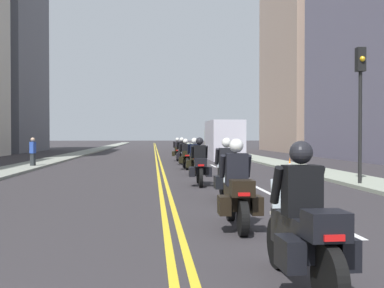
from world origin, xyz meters
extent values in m
plane|color=#302C2F|center=(0.00, 48.00, 0.00)|extent=(264.00, 264.00, 0.00)
cube|color=gray|center=(-7.19, 48.00, 0.06)|extent=(2.08, 144.00, 0.12)
cube|color=#939B89|center=(7.19, 48.00, 0.06)|extent=(2.08, 144.00, 0.12)
cube|color=yellow|center=(-0.12, 48.00, 0.00)|extent=(0.12, 132.00, 0.01)
cube|color=yellow|center=(0.12, 48.00, 0.00)|extent=(0.12, 132.00, 0.01)
cube|color=silver|center=(3.07, 8.00, 0.00)|extent=(0.14, 2.40, 0.01)
cube|color=silver|center=(3.07, 14.00, 0.00)|extent=(0.14, 2.40, 0.01)
cube|color=silver|center=(3.07, 20.00, 0.00)|extent=(0.14, 2.40, 0.01)
cube|color=silver|center=(3.07, 26.00, 0.00)|extent=(0.14, 2.40, 0.01)
cube|color=silver|center=(3.07, 32.00, 0.00)|extent=(0.14, 2.40, 0.01)
cube|color=silver|center=(3.07, 38.00, 0.00)|extent=(0.14, 2.40, 0.01)
cube|color=silver|center=(3.07, 44.00, 0.00)|extent=(0.14, 2.40, 0.01)
cube|color=silver|center=(3.07, 50.00, 0.00)|extent=(0.14, 2.40, 0.01)
cube|color=silver|center=(3.07, 56.00, 0.00)|extent=(0.14, 2.40, 0.01)
cube|color=tan|center=(17.61, 50.16, 11.49)|extent=(9.16, 15.49, 22.98)
cube|color=#2D3847|center=(22.20, 50.16, 5.74)|extent=(0.04, 13.01, 0.90)
cube|color=#2D3847|center=(22.20, 50.16, 9.96)|extent=(0.04, 13.01, 0.90)
cube|color=#2D3847|center=(22.20, 50.16, 14.17)|extent=(0.04, 13.01, 0.90)
cylinder|color=black|center=(1.25, 5.34, 0.33)|extent=(0.15, 0.67, 0.67)
cylinder|color=black|center=(1.31, 3.76, 0.33)|extent=(0.15, 0.67, 0.67)
cube|color=silver|center=(1.25, 5.34, 0.69)|extent=(0.15, 0.33, 0.04)
cube|color=black|center=(1.28, 4.55, 0.61)|extent=(0.37, 1.22, 0.40)
cube|color=black|center=(1.30, 3.84, 0.83)|extent=(0.41, 0.37, 0.28)
cube|color=red|center=(1.31, 3.65, 0.75)|extent=(0.20, 0.04, 0.06)
cube|color=black|center=(1.01, 4.06, 0.51)|extent=(0.22, 0.45, 0.32)
cube|color=black|center=(1.57, 4.08, 0.51)|extent=(0.22, 0.45, 0.32)
cube|color=#B2C1CC|center=(1.26, 5.05, 0.99)|extent=(0.36, 0.14, 0.36)
cube|color=black|center=(1.28, 4.50, 1.09)|extent=(0.41, 0.27, 0.56)
cylinder|color=black|center=(1.03, 4.64, 1.14)|extent=(0.11, 0.28, 0.45)
cylinder|color=black|center=(1.51, 4.66, 1.14)|extent=(0.11, 0.28, 0.45)
sphere|color=black|center=(1.28, 4.53, 1.51)|extent=(0.26, 0.26, 0.26)
cylinder|color=black|center=(1.19, 8.77, 0.31)|extent=(0.15, 0.61, 0.61)
cylinder|color=black|center=(1.16, 7.27, 0.31)|extent=(0.15, 0.61, 0.61)
cube|color=silver|center=(1.19, 8.77, 0.63)|extent=(0.15, 0.32, 0.04)
cube|color=black|center=(1.18, 8.02, 0.59)|extent=(0.35, 1.15, 0.40)
cube|color=black|center=(1.16, 7.35, 0.81)|extent=(0.41, 0.37, 0.28)
cube|color=red|center=(1.15, 7.16, 0.73)|extent=(0.20, 0.03, 0.06)
cube|color=black|center=(0.88, 7.58, 0.49)|extent=(0.21, 0.44, 0.32)
cube|color=black|center=(1.44, 7.56, 0.49)|extent=(0.21, 0.44, 0.32)
cube|color=#B2C1CC|center=(1.19, 8.50, 0.97)|extent=(0.36, 0.13, 0.36)
cube|color=black|center=(1.17, 7.97, 1.08)|extent=(0.41, 0.27, 0.59)
cylinder|color=black|center=(0.94, 8.13, 1.13)|extent=(0.11, 0.28, 0.45)
cylinder|color=black|center=(1.42, 8.12, 1.13)|extent=(0.11, 0.28, 0.45)
sphere|color=white|center=(1.17, 8.00, 1.52)|extent=(0.26, 0.26, 0.26)
cylinder|color=black|center=(1.59, 12.58, 0.34)|extent=(0.11, 0.68, 0.68)
cylinder|color=black|center=(1.58, 10.99, 0.34)|extent=(0.11, 0.68, 0.68)
cube|color=silver|center=(1.59, 12.58, 0.70)|extent=(0.14, 0.32, 0.04)
cube|color=black|center=(1.59, 11.79, 0.62)|extent=(0.33, 1.21, 0.40)
cube|color=black|center=(1.58, 11.07, 0.84)|extent=(0.40, 0.36, 0.28)
cube|color=red|center=(1.58, 10.88, 0.76)|extent=(0.20, 0.03, 0.06)
cube|color=black|center=(1.31, 11.31, 0.52)|extent=(0.20, 0.44, 0.32)
cube|color=black|center=(1.87, 11.31, 0.52)|extent=(0.20, 0.44, 0.32)
cube|color=#B2C1CC|center=(1.59, 12.30, 1.00)|extent=(0.36, 0.12, 0.36)
cube|color=black|center=(1.59, 11.74, 1.10)|extent=(0.40, 0.26, 0.56)
cylinder|color=black|center=(1.35, 11.89, 1.15)|extent=(0.10, 0.28, 0.45)
cylinder|color=black|center=(1.83, 11.89, 1.15)|extent=(0.10, 0.28, 0.45)
sphere|color=white|center=(1.59, 11.77, 1.52)|extent=(0.26, 0.26, 0.26)
cylinder|color=black|center=(1.28, 16.36, 0.32)|extent=(0.14, 0.65, 0.65)
cylinder|color=black|center=(1.21, 14.84, 0.32)|extent=(0.14, 0.65, 0.65)
cube|color=silver|center=(1.28, 16.36, 0.67)|extent=(0.15, 0.33, 0.04)
cube|color=black|center=(1.25, 15.60, 0.60)|extent=(0.37, 1.17, 0.40)
cube|color=black|center=(1.22, 14.91, 0.82)|extent=(0.41, 0.38, 0.28)
cube|color=red|center=(1.21, 14.72, 0.74)|extent=(0.20, 0.04, 0.06)
cube|color=black|center=(0.95, 15.15, 0.50)|extent=(0.22, 0.45, 0.32)
cube|color=black|center=(1.51, 15.13, 0.50)|extent=(0.22, 0.45, 0.32)
cube|color=#B2C1CC|center=(1.27, 16.08, 0.98)|extent=(0.36, 0.14, 0.36)
cube|color=black|center=(1.24, 15.55, 1.09)|extent=(0.41, 0.28, 0.58)
cylinder|color=black|center=(1.01, 15.71, 1.14)|extent=(0.11, 0.28, 0.45)
cylinder|color=black|center=(1.49, 15.69, 1.14)|extent=(0.11, 0.28, 0.45)
sphere|color=black|center=(1.25, 15.58, 1.52)|extent=(0.26, 0.26, 0.26)
cylinder|color=black|center=(1.46, 20.78, 0.32)|extent=(0.11, 0.65, 0.64)
cylinder|color=black|center=(1.45, 19.32, 0.32)|extent=(0.11, 0.65, 0.64)
cube|color=silver|center=(1.46, 20.78, 0.66)|extent=(0.14, 0.32, 0.04)
cube|color=black|center=(1.46, 20.05, 0.60)|extent=(0.33, 1.11, 0.40)
cube|color=black|center=(1.45, 19.40, 0.82)|extent=(0.40, 0.36, 0.28)
cube|color=red|center=(1.45, 19.21, 0.74)|extent=(0.20, 0.03, 0.06)
cube|color=black|center=(1.17, 19.62, 0.50)|extent=(0.20, 0.44, 0.32)
cube|color=black|center=(1.73, 19.61, 0.50)|extent=(0.20, 0.44, 0.32)
cube|color=#B2C1CC|center=(1.46, 20.52, 0.98)|extent=(0.36, 0.12, 0.36)
cube|color=black|center=(1.46, 20.00, 1.08)|extent=(0.40, 0.26, 0.55)
cylinder|color=black|center=(1.22, 20.15, 1.13)|extent=(0.10, 0.28, 0.45)
cylinder|color=black|center=(1.70, 20.15, 1.13)|extent=(0.10, 0.28, 0.45)
sphere|color=white|center=(1.46, 20.03, 1.49)|extent=(0.26, 0.26, 0.26)
cylinder|color=black|center=(1.30, 24.47, 0.31)|extent=(0.14, 0.62, 0.62)
cylinder|color=black|center=(1.34, 22.93, 0.31)|extent=(0.14, 0.62, 0.62)
cube|color=silver|center=(1.30, 24.47, 0.64)|extent=(0.15, 0.32, 0.04)
cube|color=black|center=(1.32, 23.70, 0.59)|extent=(0.35, 1.18, 0.40)
cube|color=black|center=(1.34, 23.01, 0.81)|extent=(0.41, 0.37, 0.28)
cube|color=red|center=(1.34, 22.82, 0.73)|extent=(0.20, 0.04, 0.06)
cube|color=black|center=(1.05, 23.23, 0.49)|extent=(0.21, 0.44, 0.32)
cube|color=black|center=(1.61, 23.25, 0.49)|extent=(0.21, 0.44, 0.32)
cube|color=#B2C1CC|center=(1.31, 24.20, 0.97)|extent=(0.36, 0.13, 0.36)
cube|color=black|center=(1.32, 23.65, 1.04)|extent=(0.41, 0.27, 0.50)
cylinder|color=black|center=(1.08, 23.80, 1.09)|extent=(0.11, 0.28, 0.45)
cylinder|color=black|center=(1.56, 23.81, 1.09)|extent=(0.11, 0.28, 0.45)
sphere|color=white|center=(1.32, 23.68, 1.43)|extent=(0.26, 0.26, 0.26)
cylinder|color=black|center=(1.32, 28.33, 0.34)|extent=(0.17, 0.68, 0.68)
cylinder|color=black|center=(1.41, 26.73, 0.34)|extent=(0.17, 0.68, 0.68)
cube|color=silver|center=(1.32, 28.33, 0.70)|extent=(0.16, 0.33, 0.04)
cube|color=black|center=(1.36, 27.53, 0.62)|extent=(0.38, 1.24, 0.40)
cube|color=black|center=(1.40, 26.81, 0.84)|extent=(0.42, 0.38, 0.28)
cube|color=red|center=(1.41, 26.62, 0.76)|extent=(0.20, 0.04, 0.06)
cube|color=black|center=(1.11, 27.03, 0.52)|extent=(0.22, 0.45, 0.32)
cube|color=black|center=(1.67, 27.06, 0.52)|extent=(0.22, 0.45, 0.32)
cube|color=#B2C1CC|center=(1.34, 28.04, 1.00)|extent=(0.37, 0.14, 0.36)
cube|color=black|center=(1.37, 27.48, 1.08)|extent=(0.41, 0.28, 0.53)
cylinder|color=black|center=(1.12, 27.62, 1.13)|extent=(0.11, 0.29, 0.45)
cylinder|color=black|center=(1.60, 27.64, 1.13)|extent=(0.11, 0.29, 0.45)
sphere|color=white|center=(1.37, 27.51, 1.49)|extent=(0.26, 0.26, 0.26)
cylinder|color=black|center=(1.35, 32.61, 0.32)|extent=(0.16, 0.65, 0.65)
cylinder|color=black|center=(1.30, 31.09, 0.32)|extent=(0.16, 0.65, 0.65)
cube|color=silver|center=(1.35, 32.61, 0.67)|extent=(0.15, 0.32, 0.04)
cube|color=black|center=(1.33, 31.85, 0.60)|extent=(0.36, 1.16, 0.40)
cube|color=black|center=(1.30, 31.17, 0.82)|extent=(0.41, 0.37, 0.28)
cube|color=red|center=(1.30, 30.98, 0.74)|extent=(0.20, 0.04, 0.06)
cube|color=black|center=(1.03, 31.40, 0.50)|extent=(0.21, 0.45, 0.32)
cube|color=black|center=(1.59, 31.39, 0.50)|extent=(0.21, 0.45, 0.32)
cube|color=#B2C1CC|center=(1.34, 32.33, 0.98)|extent=(0.36, 0.13, 0.36)
cube|color=black|center=(1.33, 31.80, 1.06)|extent=(0.41, 0.27, 0.52)
cylinder|color=black|center=(1.09, 31.96, 1.11)|extent=(0.11, 0.28, 0.45)
cylinder|color=black|center=(1.57, 31.94, 1.11)|extent=(0.11, 0.28, 0.45)
sphere|color=white|center=(1.33, 31.83, 1.47)|extent=(0.26, 0.26, 0.26)
cube|color=black|center=(5.41, 18.90, 0.01)|extent=(0.31, 0.31, 0.03)
cone|color=orange|center=(5.41, 18.90, 0.42)|extent=(0.25, 0.25, 0.78)
cylinder|color=white|center=(5.41, 18.90, 0.52)|extent=(0.17, 0.17, 0.08)
cylinder|color=black|center=(6.55, 14.64, 1.95)|extent=(0.12, 0.12, 3.90)
cube|color=black|center=(6.55, 14.64, 4.25)|extent=(0.28, 0.28, 0.80)
sphere|color=yellow|center=(6.55, 14.49, 4.25)|extent=(0.18, 0.18, 0.18)
cube|color=#292E31|center=(-6.76, 25.19, 0.39)|extent=(0.25, 0.31, 0.78)
cube|color=#2F51B7|center=(-6.76, 25.19, 1.08)|extent=(0.28, 0.39, 0.62)
sphere|color=tan|center=(-6.76, 25.19, 1.51)|extent=(0.22, 0.22, 0.22)
cube|color=beige|center=(4.75, 35.93, 1.10)|extent=(2.00, 1.80, 2.20)
cube|color=silver|center=(4.75, 32.93, 1.40)|extent=(2.20, 5.20, 2.80)
cylinder|color=black|center=(4.75, 35.53, 0.45)|extent=(2.00, 0.90, 0.90)
cylinder|color=black|center=(4.75, 31.33, 0.45)|extent=(2.00, 0.90, 0.90)
camera|label=1|loc=(-0.36, -0.55, 1.69)|focal=44.04mm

